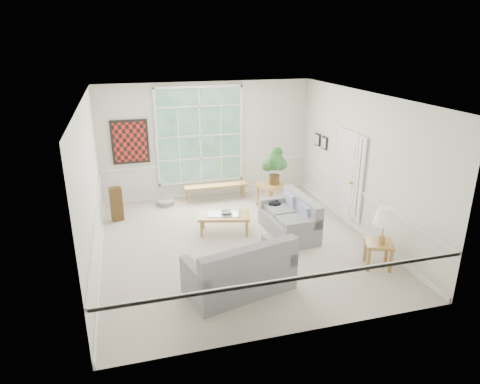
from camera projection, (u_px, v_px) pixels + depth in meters
name	position (u px, v px, depth m)	size (l,w,h in m)	color
floor	(238.00, 243.00, 8.90)	(5.50, 6.00, 0.01)	#B0A497
ceiling	(238.00, 97.00, 7.87)	(5.50, 6.00, 0.02)	white
wall_back	(207.00, 141.00, 11.10)	(5.50, 0.02, 3.00)	silver
wall_front	(297.00, 240.00, 5.67)	(5.50, 0.02, 3.00)	silver
wall_left	(91.00, 187.00, 7.69)	(0.02, 6.00, 3.00)	silver
wall_right	(363.00, 164.00, 9.07)	(0.02, 6.00, 3.00)	silver
window_back	(200.00, 136.00, 10.96)	(2.30, 0.08, 2.40)	white
entry_door	(345.00, 176.00, 9.76)	(0.08, 0.90, 2.10)	white
door_sidelight	(360.00, 180.00, 9.16)	(0.08, 0.26, 1.90)	white
wall_art	(130.00, 142.00, 10.53)	(0.90, 0.06, 1.10)	maroon
wall_frame_near	(324.00, 143.00, 10.63)	(0.04, 0.26, 0.32)	black
wall_frame_far	(317.00, 140.00, 10.99)	(0.04, 0.26, 0.32)	black
loveseat_right	(289.00, 216.00, 9.18)	(0.81, 1.56, 0.85)	gray
loveseat_front	(239.00, 265.00, 7.10)	(1.75, 0.91, 0.95)	gray
coffee_table	(224.00, 223.00, 9.34)	(1.11, 0.61, 0.41)	#A87D3D
pewter_bowl	(226.00, 212.00, 9.30)	(0.31, 0.31, 0.08)	#949499
window_bench	(216.00, 192.00, 11.26)	(1.66, 0.32, 0.39)	#A87D3D
end_table	(271.00, 195.00, 10.74)	(0.59, 0.59, 0.59)	#A87D3D
houseplant	(274.00, 166.00, 10.49)	(0.54, 0.54, 0.93)	#295927
side_table	(378.00, 254.00, 7.91)	(0.49, 0.49, 0.50)	#A87D3D
table_lamp	(384.00, 226.00, 7.64)	(0.40, 0.40, 0.70)	white
pet_bed	(165.00, 202.00, 10.90)	(0.46, 0.46, 0.13)	gray
floor_speaker	(116.00, 204.00, 9.88)	(0.25, 0.20, 0.80)	#432D13
cat	(275.00, 204.00, 9.62)	(0.30, 0.21, 0.14)	black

